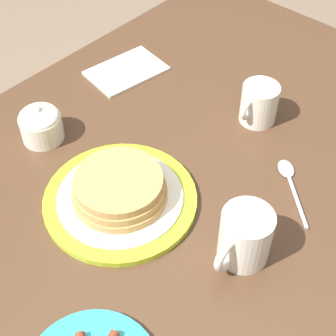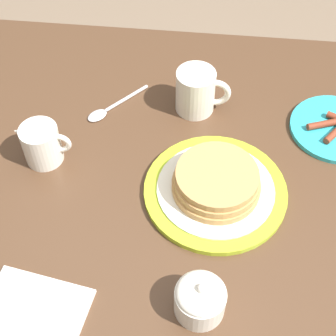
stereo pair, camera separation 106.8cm
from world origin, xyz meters
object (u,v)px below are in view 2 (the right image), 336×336
Objects in this scene: coffee_mug at (198,91)px; sugar_bowl at (202,299)px; pancake_plate at (218,186)px; creamer_pitcher at (43,144)px; spoon at (109,109)px; napkin at (37,309)px.

sugar_bowl is (0.04, -0.44, -0.01)m from coffee_mug.
coffee_mug is at bearing 103.28° from pancake_plate.
creamer_pitcher is 0.17m from spoon.
sugar_bowl is at bearing -40.68° from creamer_pitcher.
spoon is at bearing 118.10° from sugar_bowl.
creamer_pitcher is 1.36× the size of sugar_bowl.
creamer_pitcher is at bearing 139.32° from sugar_bowl.
creamer_pitcher is at bearing 171.58° from pancake_plate.
coffee_mug is 0.33m from creamer_pitcher.
pancake_plate is 2.06× the size of spoon.
pancake_plate is 2.41× the size of creamer_pitcher.
sugar_bowl reaches higher than spoon.
coffee_mug is at bearing 65.33° from napkin.
sugar_bowl is at bearing -85.15° from coffee_mug.
sugar_bowl reaches higher than napkin.
spoon is (0.10, 0.14, -0.04)m from creamer_pitcher.
sugar_bowl is at bearing 6.86° from napkin.
pancake_plate is 2.32× the size of coffee_mug.
coffee_mug reaches higher than spoon.
coffee_mug is 0.19m from spoon.
napkin is at bearing -94.31° from spoon.
sugar_bowl is 0.63× the size of spoon.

